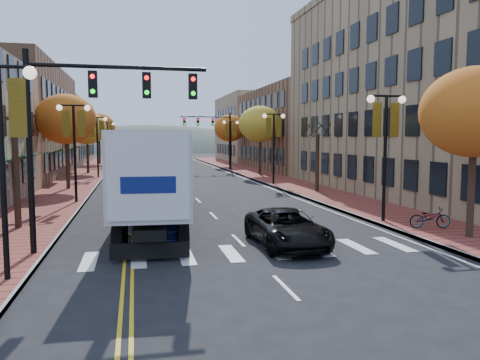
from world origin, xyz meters
TOP-DOWN VIEW (x-y plane):
  - ground at (0.00, 0.00)m, footprint 200.00×200.00m
  - sidewalk_left at (-9.00, 32.50)m, footprint 4.00×85.00m
  - sidewalk_right at (9.00, 32.50)m, footprint 4.00×85.00m
  - building_left_far at (-17.00, 61.00)m, footprint 12.00×26.00m
  - building_right_near at (18.50, 16.00)m, footprint 15.00×28.00m
  - building_right_mid at (18.50, 42.00)m, footprint 15.00×24.00m
  - building_right_far at (18.50, 64.00)m, footprint 15.00×20.00m
  - tree_left_a at (-9.00, 8.00)m, footprint 0.28×0.28m
  - tree_left_b at (-9.00, 24.00)m, footprint 4.48×4.48m
  - tree_left_c at (-9.00, 40.00)m, footprint 4.16×4.16m
  - tree_left_d at (-9.00, 58.00)m, footprint 4.61×4.61m
  - tree_right_a at (9.00, 2.00)m, footprint 4.16×4.16m
  - tree_right_b at (9.00, 18.00)m, footprint 0.28×0.28m
  - tree_right_c at (9.00, 34.00)m, footprint 4.48×4.48m
  - tree_right_d at (9.00, 50.00)m, footprint 4.35×4.35m
  - lamp_left_a at (-7.50, 0.00)m, footprint 1.96×0.36m
  - lamp_left_b at (-7.50, 16.00)m, footprint 1.96×0.36m
  - lamp_left_c at (-7.50, 34.00)m, footprint 1.96×0.36m
  - lamp_left_d at (-7.50, 52.00)m, footprint 1.96×0.36m
  - lamp_right_a at (7.50, 6.00)m, footprint 1.96×0.36m
  - lamp_right_b at (7.50, 24.00)m, footprint 1.96×0.36m
  - lamp_right_c at (7.50, 42.00)m, footprint 1.96×0.36m
  - traffic_mast_near at (-5.48, 3.00)m, footprint 6.10×0.35m
  - traffic_mast_far at (5.48, 42.00)m, footprint 6.10×0.34m
  - semi_truck at (-2.97, 9.55)m, footprint 3.95×17.46m
  - navy_sedan at (-3.35, 4.35)m, footprint 2.05×4.78m
  - black_suv at (1.59, 2.69)m, footprint 2.33×4.98m
  - car_far_white at (-1.60, 54.06)m, footprint 2.23×4.45m
  - car_far_silver at (1.11, 57.30)m, footprint 2.29×4.91m
  - car_far_oncoming at (1.45, 67.74)m, footprint 2.21×4.85m
  - bicycle at (8.52, 3.89)m, footprint 1.84×0.96m

SIDE VIEW (x-z plane):
  - ground at x=0.00m, z-range 0.00..0.00m
  - sidewalk_left at x=-9.00m, z-range 0.00..0.15m
  - sidewalk_right at x=9.00m, z-range 0.00..0.15m
  - bicycle at x=8.52m, z-range 0.15..1.07m
  - black_suv at x=1.59m, z-range 0.00..1.38m
  - car_far_silver at x=1.11m, z-range 0.00..1.39m
  - car_far_white at x=-1.60m, z-range 0.00..1.45m
  - navy_sedan at x=-3.35m, z-range 0.00..1.53m
  - car_far_oncoming at x=1.45m, z-range 0.00..1.54m
  - tree_left_a at x=-9.00m, z-range 0.15..4.35m
  - tree_right_b at x=9.00m, z-range 0.15..4.35m
  - semi_truck at x=-2.97m, z-range 0.37..4.69m
  - lamp_left_a at x=-7.50m, z-range 1.27..7.32m
  - lamp_left_b at x=-7.50m, z-range 1.27..7.32m
  - lamp_left_c at x=-7.50m, z-range 1.27..7.32m
  - lamp_left_d at x=-7.50m, z-range 1.27..7.32m
  - lamp_right_a at x=7.50m, z-range 1.27..7.32m
  - lamp_right_b at x=7.50m, z-range 1.27..7.32m
  - lamp_right_c at x=7.50m, z-range 1.27..7.32m
  - building_left_far at x=-17.00m, z-range 0.00..9.50m
  - traffic_mast_near at x=-5.48m, z-range 1.42..8.42m
  - traffic_mast_far at x=5.48m, z-range 1.42..8.42m
  - building_right_mid at x=18.50m, z-range 0.00..10.00m
  - tree_left_c at x=-9.00m, z-range 1.71..8.40m
  - tree_right_a at x=9.00m, z-range 1.71..8.40m
  - tree_right_d at x=9.00m, z-range 1.79..8.79m
  - tree_left_b at x=-9.00m, z-range 1.84..9.05m
  - tree_right_c at x=9.00m, z-range 1.84..9.05m
  - building_right_far at x=18.50m, z-range 0.00..11.00m
  - tree_left_d at x=-9.00m, z-range 1.89..9.31m
  - building_right_near at x=18.50m, z-range 0.00..15.00m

